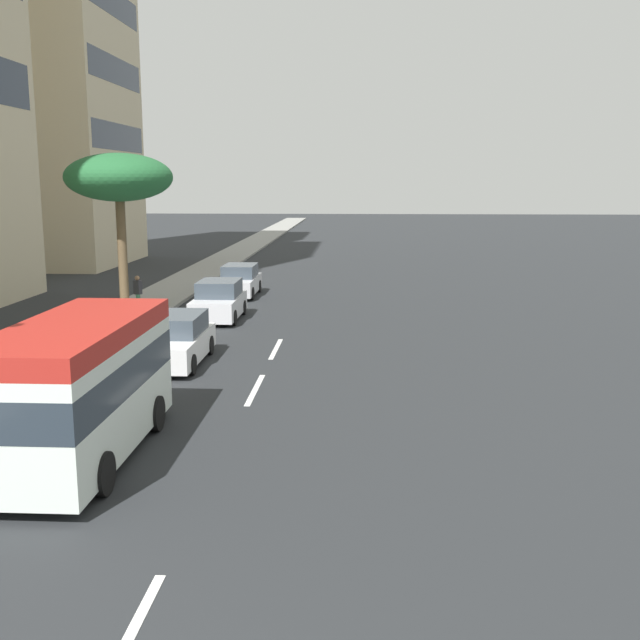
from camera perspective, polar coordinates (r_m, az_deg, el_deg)
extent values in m
plane|color=#26282B|center=(36.72, -1.52, 1.39)|extent=(198.00, 198.00, 0.00)
cube|color=gray|center=(37.93, -12.21, 1.57)|extent=(162.00, 2.99, 0.15)
cube|color=silver|center=(10.78, -14.32, -22.39)|extent=(3.20, 0.16, 0.01)
cube|color=silver|center=(21.40, -4.92, -5.26)|extent=(3.20, 0.16, 0.01)
cube|color=silver|center=(26.44, -3.35, -2.19)|extent=(3.20, 0.16, 0.01)
cube|color=silver|center=(32.13, -7.67, 1.05)|extent=(4.07, 1.80, 0.81)
cube|color=#38424C|center=(32.22, -7.63, 2.40)|extent=(2.24, 1.65, 0.66)
cylinder|color=black|center=(30.81, -6.58, 0.17)|extent=(0.64, 0.22, 0.64)
cylinder|color=black|center=(31.13, -9.58, 0.20)|extent=(0.64, 0.22, 0.64)
cylinder|color=black|center=(33.26, -5.85, 0.95)|extent=(0.64, 0.22, 0.64)
cylinder|color=black|center=(33.56, -8.64, 0.97)|extent=(0.64, 0.22, 0.64)
cube|color=silver|center=(38.73, -6.11, 2.65)|extent=(4.24, 1.74, 0.77)
cube|color=#38424C|center=(38.85, -6.08, 3.72)|extent=(2.33, 1.60, 0.63)
cylinder|color=black|center=(37.35, -5.21, 2.01)|extent=(0.64, 0.22, 0.64)
cylinder|color=black|center=(37.62, -7.62, 2.02)|extent=(0.64, 0.22, 0.64)
cylinder|color=black|center=(39.93, -4.67, 2.56)|extent=(0.64, 0.22, 0.64)
cylinder|color=black|center=(40.18, -6.93, 2.57)|extent=(0.64, 0.22, 0.64)
cube|color=white|center=(24.60, -10.88, -1.99)|extent=(4.42, 1.77, 0.78)
cube|color=#38424C|center=(24.67, -10.82, -0.28)|extent=(2.43, 1.63, 0.64)
cylinder|color=black|center=(23.17, -9.72, -3.35)|extent=(0.64, 0.22, 0.64)
cylinder|color=black|center=(23.58, -13.58, -3.25)|extent=(0.64, 0.22, 0.64)
cylinder|color=black|center=(25.78, -8.38, -1.90)|extent=(0.64, 0.22, 0.64)
cylinder|color=black|center=(26.15, -11.88, -1.84)|extent=(0.64, 0.22, 0.64)
cube|color=silver|center=(16.61, -17.74, -5.49)|extent=(6.38, 2.26, 2.28)
cube|color=#B2261E|center=(16.31, -18.00, -0.90)|extent=(6.38, 2.26, 0.43)
cube|color=#28333D|center=(16.50, -17.82, -4.04)|extent=(6.40, 2.26, 0.76)
cylinder|color=black|center=(14.91, -16.15, -11.10)|extent=(0.84, 0.26, 0.84)
cylinder|color=black|center=(18.24, -12.34, -6.92)|extent=(0.84, 0.26, 0.84)
cylinder|color=black|center=(18.91, -18.65, -6.61)|extent=(0.84, 0.26, 0.84)
cylinder|color=#4C8C66|center=(33.90, -13.61, 1.25)|extent=(0.14, 0.14, 0.77)
cylinder|color=#4C8C66|center=(34.05, -13.53, 1.29)|extent=(0.14, 0.14, 0.77)
cube|color=#333338|center=(33.87, -13.62, 2.42)|extent=(0.34, 0.39, 0.61)
sphere|color=#9E7251|center=(33.82, -13.65, 3.10)|extent=(0.21, 0.21, 0.21)
cylinder|color=red|center=(21.43, -22.39, -4.58)|extent=(0.14, 0.14, 0.75)
cylinder|color=red|center=(21.57, -22.21, -4.47)|extent=(0.14, 0.14, 0.75)
cube|color=#4C8C66|center=(21.34, -22.42, -2.79)|extent=(0.31, 0.37, 0.59)
sphere|color=#9E7251|center=(21.26, -22.50, -1.75)|extent=(0.20, 0.20, 0.20)
cylinder|color=brown|center=(31.80, -14.69, 4.59)|extent=(0.38, 0.38, 5.15)
ellipsoid|color=#236033|center=(31.65, -14.97, 10.38)|extent=(4.27, 4.27, 1.92)
cube|color=#2D3847|center=(54.92, -14.98, 13.21)|extent=(10.76, 0.08, 1.82)
cube|color=#2D3847|center=(55.33, -15.20, 17.73)|extent=(10.76, 0.08, 1.82)
cube|color=#2D3847|center=(56.08, -15.44, 22.16)|extent=(10.76, 0.08, 1.82)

